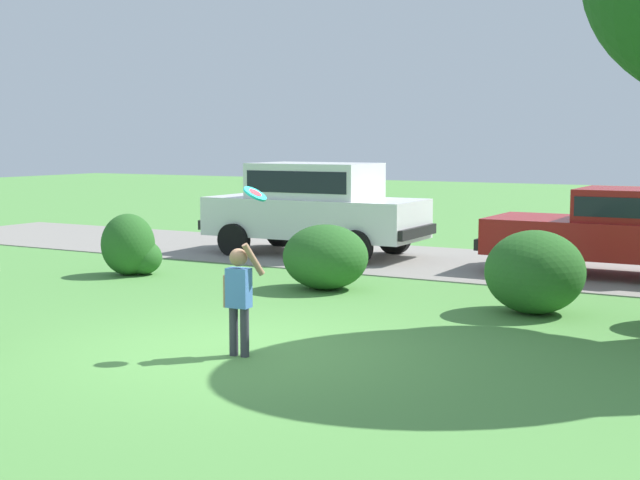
% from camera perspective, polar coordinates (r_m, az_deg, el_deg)
% --- Properties ---
extents(ground_plane, '(80.00, 80.00, 0.00)m').
position_cam_1_polar(ground_plane, '(10.30, -5.35, -7.04)').
color(ground_plane, '#518E42').
extents(driveway_strip, '(28.00, 4.40, 0.02)m').
position_cam_1_polar(driveway_strip, '(17.33, 9.80, -1.56)').
color(driveway_strip, gray).
rests_on(driveway_strip, ground).
extents(shrub_near_tree, '(1.00, 0.99, 1.10)m').
position_cam_1_polar(shrub_near_tree, '(16.14, -12.00, -0.46)').
color(shrub_near_tree, '#286023').
rests_on(shrub_near_tree, ground).
extents(shrub_centre_left, '(1.39, 1.34, 1.05)m').
position_cam_1_polar(shrub_centre_left, '(14.27, 0.36, -1.09)').
color(shrub_centre_left, '#286023').
rests_on(shrub_centre_left, ground).
extents(shrub_centre, '(1.38, 1.39, 1.16)m').
position_cam_1_polar(shrub_centre, '(12.63, 13.61, -2.01)').
color(shrub_centre, '#286023').
rests_on(shrub_centre, ground).
extents(parked_sedan, '(4.40, 2.10, 1.56)m').
position_cam_1_polar(parked_sedan, '(16.35, 18.49, 0.68)').
color(parked_sedan, maroon).
rests_on(parked_sedan, ground).
extents(parked_suv, '(4.73, 2.16, 1.92)m').
position_cam_1_polar(parked_suv, '(18.42, -0.33, 2.34)').
color(parked_suv, white).
rests_on(parked_suv, ground).
extents(child_thrower, '(0.45, 0.29, 1.29)m').
position_cam_1_polar(child_thrower, '(9.87, -5.22, -3.38)').
color(child_thrower, '#383842').
rests_on(child_thrower, ground).
extents(frisbee, '(0.26, 0.28, 0.17)m').
position_cam_1_polar(frisbee, '(9.86, -4.19, 2.98)').
color(frisbee, '#1EB7B2').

